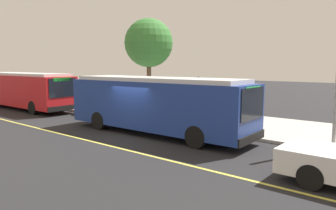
% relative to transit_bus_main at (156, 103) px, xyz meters
% --- Properties ---
extents(ground_plane, '(120.00, 120.00, 0.00)m').
position_rel_transit_bus_main_xyz_m(ground_plane, '(-0.59, -1.01, -1.62)').
color(ground_plane, '#232326').
extents(sidewalk_curb, '(44.00, 6.40, 0.15)m').
position_rel_transit_bus_main_xyz_m(sidewalk_curb, '(-0.59, 4.99, -1.54)').
color(sidewalk_curb, '#B7B2A8').
rests_on(sidewalk_curb, ground_plane).
extents(lane_stripe_center, '(36.00, 0.14, 0.01)m').
position_rel_transit_bus_main_xyz_m(lane_stripe_center, '(-0.59, -3.21, -1.61)').
color(lane_stripe_center, '#E0D64C').
rests_on(lane_stripe_center, ground_plane).
extents(transit_bus_main, '(10.68, 2.74, 2.95)m').
position_rel_transit_bus_main_xyz_m(transit_bus_main, '(0.00, 0.00, 0.00)').
color(transit_bus_main, navy).
rests_on(transit_bus_main, ground_plane).
extents(transit_bus_second, '(11.01, 2.74, 2.95)m').
position_rel_transit_bus_main_xyz_m(transit_bus_second, '(-14.57, 0.28, 0.00)').
color(transit_bus_second, red).
rests_on(transit_bus_second, ground_plane).
extents(bus_shelter, '(2.90, 1.60, 2.48)m').
position_rel_transit_bus_main_xyz_m(bus_shelter, '(-2.42, 4.90, 0.30)').
color(bus_shelter, '#333338').
rests_on(bus_shelter, sidewalk_curb).
extents(waiting_bench, '(1.60, 0.48, 0.95)m').
position_rel_transit_bus_main_xyz_m(waiting_bench, '(-2.12, 4.81, -0.98)').
color(waiting_bench, brown).
rests_on(waiting_bench, sidewalk_curb).
extents(route_sign_post, '(0.44, 0.08, 2.80)m').
position_rel_transit_bus_main_xyz_m(route_sign_post, '(0.95, 2.48, 0.34)').
color(route_sign_post, '#333338').
rests_on(route_sign_post, sidewalk_curb).
extents(pedestrian_commuter, '(0.24, 0.40, 1.69)m').
position_rel_transit_bus_main_xyz_m(pedestrian_commuter, '(-3.82, 3.41, -0.50)').
color(pedestrian_commuter, '#282D47').
rests_on(pedestrian_commuter, sidewalk_curb).
extents(street_tree_near_shelter, '(3.81, 3.81, 7.07)m').
position_rel_transit_bus_main_xyz_m(street_tree_near_shelter, '(-6.35, 6.33, 3.67)').
color(street_tree_near_shelter, brown).
rests_on(street_tree_near_shelter, sidewalk_curb).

